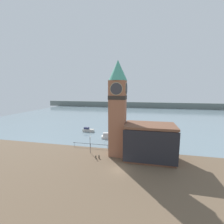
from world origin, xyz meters
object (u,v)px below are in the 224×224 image
object	(u,v)px
mooring_bollard_far	(96,157)
mooring_bollard_near	(99,156)
lamp_post	(90,141)
pier_building	(149,142)
boat_near	(108,136)
boat_far	(88,130)
clock_tower	(118,106)

from	to	relation	value
mooring_bollard_far	mooring_bollard_near	bearing A→B (deg)	11.55
mooring_bollard_near	lamp_post	bearing A→B (deg)	140.22
lamp_post	mooring_bollard_near	bearing A→B (deg)	-39.78
pier_building	lamp_post	world-z (taller)	pier_building
boat_near	boat_far	distance (m)	11.02
boat_near	lamp_post	distance (m)	12.84
pier_building	mooring_bollard_near	bearing A→B (deg)	-168.45
pier_building	mooring_bollard_far	size ratio (longest dim) A/B	15.99
clock_tower	lamp_post	distance (m)	11.45
pier_building	clock_tower	bearing A→B (deg)	174.16
boat_near	boat_far	size ratio (longest dim) A/B	1.13
clock_tower	boat_far	world-z (taller)	clock_tower
boat_near	mooring_bollard_far	distance (m)	15.31
boat_near	mooring_bollard_far	bearing A→B (deg)	-100.46
boat_near	lamp_post	xyz separation A→B (m)	(-1.57, -12.51, 2.40)
clock_tower	lamp_post	size ratio (longest dim) A/B	5.14
pier_building	boat_near	world-z (taller)	pier_building
clock_tower	pier_building	size ratio (longest dim) A/B	2.00
mooring_bollard_near	boat_near	bearing A→B (deg)	95.92
boat_far	mooring_bollard_far	world-z (taller)	boat_far
boat_far	lamp_post	distance (m)	20.13
mooring_bollard_far	lamp_post	world-z (taller)	lamp_post
pier_building	mooring_bollard_far	world-z (taller)	pier_building
pier_building	boat_near	size ratio (longest dim) A/B	2.28
pier_building	boat_far	bearing A→B (deg)	140.11
pier_building	boat_near	bearing A→B (deg)	135.65
mooring_bollard_far	clock_tower	bearing A→B (deg)	35.44
boat_far	mooring_bollard_far	xyz separation A→B (m)	(10.11, -21.20, -0.28)
clock_tower	lamp_post	bearing A→B (deg)	-175.78
clock_tower	pier_building	bearing A→B (deg)	-5.84
mooring_bollard_far	lamp_post	distance (m)	4.53
mooring_bollard_far	pier_building	bearing A→B (deg)	11.55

